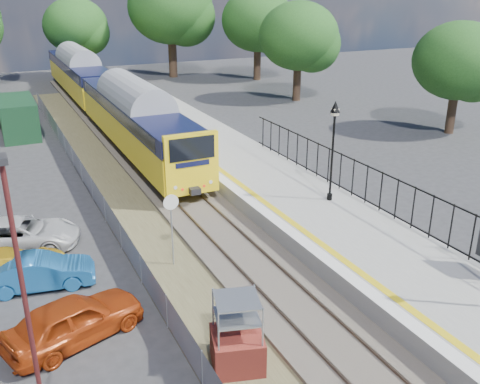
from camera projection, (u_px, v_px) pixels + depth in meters
ground at (297, 311)px, 17.84m from camera, size 120.00×120.00×0.00m
track_bed at (185, 209)px, 25.76m from camera, size 5.90×80.00×0.29m
platform at (287, 198)px, 26.09m from camera, size 5.00×70.00×0.90m
platform_edge at (249, 196)px, 25.10m from camera, size 0.90×70.00×0.01m
victorian_lamp_north at (334, 128)px, 23.45m from camera, size 0.44×0.44×4.60m
palisade_fence at (409, 205)px, 21.68m from camera, size 0.12×26.00×2.00m
wire_fence at (96, 195)px, 26.04m from camera, size 0.06×52.00×1.20m
tree_line at (86, 24)px, 51.35m from camera, size 56.80×43.80×11.88m
train at (101, 90)px, 42.40m from camera, size 2.82×40.83×3.51m
brick_plinth at (237, 334)px, 14.87m from camera, size 1.74×1.74×2.27m
speed_sign at (172, 218)px, 19.95m from camera, size 0.60×0.10×2.98m
carpark_lamp at (22, 281)px, 12.03m from camera, size 0.25×0.50×6.90m
car_red at (74, 320)px, 16.14m from camera, size 4.62×3.08×1.46m
car_blue at (40, 272)px, 19.03m from camera, size 3.94×1.91×1.25m
car_yellow at (5, 268)px, 19.23m from camera, size 4.70×2.24×1.32m
car_white at (20, 234)px, 21.84m from camera, size 5.15×3.47×1.31m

